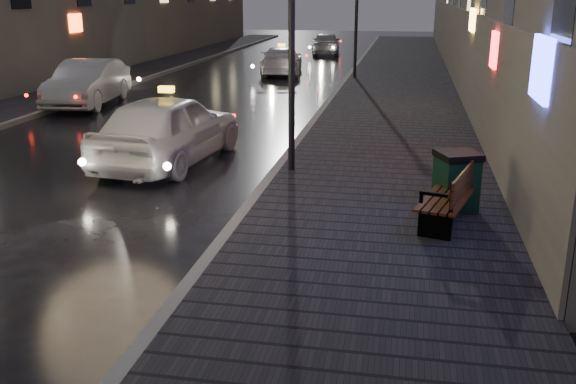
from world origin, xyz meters
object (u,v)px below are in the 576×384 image
Objects in this scene: taxi_mid at (282,60)px; lamp_near at (292,10)px; lamp_far at (357,0)px; bench at (452,195)px; taxi_near at (169,128)px; car_far at (326,43)px; trash_bin at (456,180)px; car_left_mid at (88,83)px.

lamp_near is at bearing 94.44° from taxi_mid.
lamp_near and lamp_far have the same top height.
bench is (3.21, -18.84, -2.85)m from lamp_far.
lamp_near reaches higher than taxi_near.
lamp_far is 1.16× the size of taxi_mid.
lamp_far reaches higher than car_far.
lamp_far is 4.89m from taxi_mid.
car_far is at bearing -84.17° from taxi_near.
bench is 31.46m from car_far.
taxi_mid is (-6.99, 19.61, -0.02)m from trash_bin.
taxi_near is at bearing 166.71° from bench.
car_left_mid reaches higher than car_far.
bench is 0.44× the size of taxi_mid.
taxi_mid is (-0.67, 16.99, -0.17)m from taxi_near.
lamp_near is at bearing 89.89° from car_far.
car_far is (-2.85, 12.03, -2.78)m from lamp_far.
lamp_near is 5.09× the size of trash_bin.
taxi_near is 1.17× the size of car_far.
trash_bin reaches higher than bench.
car_far is at bearing 103.33° from lamp_far.
car_far reaches higher than trash_bin.
lamp_far reaches higher than bench.
bench is 0.48× the size of car_far.
car_left_mid is (-11.97, 9.70, 0.11)m from trash_bin.
car_left_mid is at bearing 68.18° from car_far.
taxi_near is at bearing 169.04° from lamp_near.
car_far is (0.15, 27.45, -0.12)m from taxi_near.
lamp_far is at bearing 90.00° from lamp_near.
lamp_far is 12.32m from car_left_mid.
taxi_near is at bearing 134.72° from trash_bin.
lamp_near is 4.81m from trash_bin.
trash_bin is at bearing 95.68° from car_far.
lamp_near is 1.11× the size of car_left_mid.
car_left_mid is at bearing -45.24° from taxi_near.
trash_bin is 6.84m from taxi_near.
trash_bin is 30.70m from car_far.
lamp_near is 28.31m from car_far.
lamp_near reaches higher than car_far.
taxi_mid is at bearing 56.24° from car_left_mid.
taxi_mid reaches higher than trash_bin.
taxi_near is (-6.21, 3.42, 0.19)m from bench.
car_left_mid is at bearing 138.49° from lamp_near.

